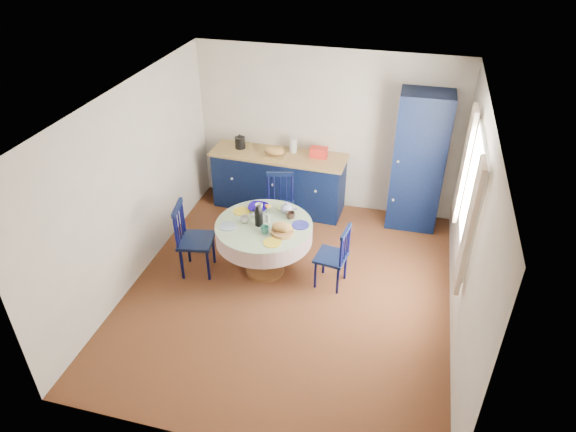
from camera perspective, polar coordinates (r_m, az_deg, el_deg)
name	(u,v)px	position (r m, az deg, el deg)	size (l,w,h in m)	color
floor	(289,290)	(6.66, 0.12, -8.22)	(4.50, 4.50, 0.00)	black
ceiling	(289,103)	(5.36, 0.16, 12.39)	(4.50, 4.50, 0.00)	white
wall_back	(326,132)	(7.87, 4.29, 9.34)	(4.00, 0.02, 2.50)	beige
wall_left	(133,186)	(6.63, -16.87, 3.21)	(0.02, 4.50, 2.50)	beige
wall_right	(470,232)	(5.83, 19.56, -1.70)	(0.02, 4.50, 2.50)	beige
window	(469,196)	(5.94, 19.50, 2.13)	(0.10, 1.74, 1.45)	white
kitchen_counter	(279,180)	(8.09, -1.01, 4.03)	(2.11, 0.73, 1.17)	black
pantry_cabinet	(418,162)	(7.63, 14.28, 5.83)	(0.73, 0.54, 2.07)	black
dining_table	(265,232)	(6.59, -2.60, -1.81)	(1.25, 1.25, 1.03)	brown
chair_left	(193,239)	(6.78, -10.55, -2.50)	(0.51, 0.52, 1.01)	black
chair_far	(280,205)	(7.43, -0.91, 1.19)	(0.51, 0.49, 0.94)	black
chair_right	(334,256)	(6.51, 5.15, -4.45)	(0.43, 0.44, 0.88)	black
mug_a	(245,219)	(6.55, -4.84, -0.37)	(0.11, 0.11, 0.09)	silver
mug_b	(265,230)	(6.33, -2.59, -1.56)	(0.11, 0.11, 0.10)	#276558
mug_c	(291,215)	(6.60, 0.29, 0.06)	(0.12, 0.12, 0.09)	black
mug_d	(259,207)	(6.78, -3.23, 0.97)	(0.10, 0.10, 0.10)	silver
cobalt_bowl	(258,208)	(6.80, -3.33, 0.92)	(0.26, 0.26, 0.06)	#0F0365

